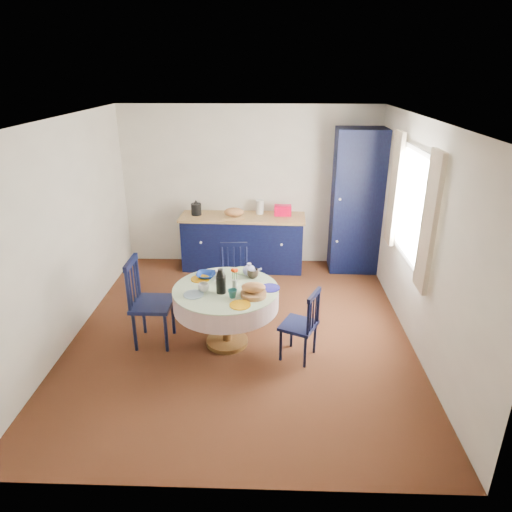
{
  "coord_description": "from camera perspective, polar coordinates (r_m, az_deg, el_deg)",
  "views": [
    {
      "loc": [
        0.33,
        -4.79,
        2.99
      ],
      "look_at": [
        0.17,
        0.2,
        0.92
      ],
      "focal_mm": 32.0,
      "sensor_mm": 36.0,
      "label": 1
    }
  ],
  "objects": [
    {
      "name": "floor",
      "position": [
        5.66,
        -1.79,
        -9.43
      ],
      "size": [
        4.5,
        4.5,
        0.0
      ],
      "primitive_type": "plane",
      "color": "black",
      "rests_on": "ground"
    },
    {
      "name": "ceiling",
      "position": [
        4.83,
        -2.16,
        16.64
      ],
      "size": [
        4.5,
        4.5,
        0.0
      ],
      "primitive_type": "plane",
      "rotation": [
        3.14,
        0.0,
        0.0
      ],
      "color": "white",
      "rests_on": "wall_back"
    },
    {
      "name": "wall_back",
      "position": [
        7.26,
        -0.79,
        8.62
      ],
      "size": [
        4.0,
        0.02,
        2.5
      ],
      "primitive_type": "cube",
      "color": "beige",
      "rests_on": "floor"
    },
    {
      "name": "wall_left",
      "position": [
        5.61,
        -22.83,
        2.59
      ],
      "size": [
        0.02,
        4.5,
        2.5
      ],
      "primitive_type": "cube",
      "color": "beige",
      "rests_on": "floor"
    },
    {
      "name": "wall_right",
      "position": [
        5.36,
        19.9,
        2.16
      ],
      "size": [
        0.02,
        4.5,
        2.5
      ],
      "primitive_type": "cube",
      "color": "beige",
      "rests_on": "floor"
    },
    {
      "name": "window",
      "position": [
        5.54,
        18.93,
        5.91
      ],
      "size": [
        0.1,
        1.74,
        1.45
      ],
      "color": "white",
      "rests_on": "wall_right"
    },
    {
      "name": "kitchen_counter",
      "position": [
        7.23,
        -1.67,
        1.88
      ],
      "size": [
        1.95,
        0.67,
        1.1
      ],
      "rotation": [
        0.0,
        0.0,
        -0.04
      ],
      "color": "black",
      "rests_on": "floor"
    },
    {
      "name": "pantry_cabinet",
      "position": [
        7.17,
        12.57,
        6.65
      ],
      "size": [
        0.78,
        0.57,
        2.19
      ],
      "rotation": [
        0.0,
        0.0,
        -0.02
      ],
      "color": "black",
      "rests_on": "floor"
    },
    {
      "name": "dining_table",
      "position": [
        5.15,
        -3.66,
        -5.24
      ],
      "size": [
        1.2,
        1.19,
        1.0
      ],
      "color": "#553A18",
      "rests_on": "floor"
    },
    {
      "name": "chair_left",
      "position": [
        5.35,
        -13.31,
        -5.57
      ],
      "size": [
        0.45,
        0.47,
        1.04
      ],
      "rotation": [
        0.0,
        0.0,
        1.56
      ],
      "color": "black",
      "rests_on": "floor"
    },
    {
      "name": "chair_far",
      "position": [
        6.01,
        -2.74,
        -2.61
      ],
      "size": [
        0.42,
        0.4,
        0.88
      ],
      "rotation": [
        0.0,
        0.0,
        0.08
      ],
      "color": "black",
      "rests_on": "floor"
    },
    {
      "name": "chair_right",
      "position": [
        5.01,
        5.75,
        -8.49
      ],
      "size": [
        0.48,
        0.49,
        0.83
      ],
      "rotation": [
        0.0,
        0.0,
        -2.01
      ],
      "color": "black",
      "rests_on": "floor"
    },
    {
      "name": "mug_a",
      "position": [
        5.04,
        -6.58,
        -3.91
      ],
      "size": [
        0.12,
        0.12,
        0.09
      ],
      "primitive_type": "imported",
      "color": "silver",
      "rests_on": "dining_table"
    },
    {
      "name": "mug_b",
      "position": [
        4.88,
        -2.96,
        -4.71
      ],
      "size": [
        0.1,
        0.1,
        0.1
      ],
      "primitive_type": "imported",
      "color": "#2B6B6B",
      "rests_on": "dining_table"
    },
    {
      "name": "mug_c",
      "position": [
        5.32,
        -0.4,
        -2.21
      ],
      "size": [
        0.14,
        0.14,
        0.11
      ],
      "primitive_type": "imported",
      "color": "black",
      "rests_on": "dining_table"
    },
    {
      "name": "mug_d",
      "position": [
        5.37,
        -4.62,
        -2.12
      ],
      "size": [
        0.1,
        0.1,
        0.09
      ],
      "primitive_type": "imported",
      "color": "silver",
      "rests_on": "dining_table"
    },
    {
      "name": "cobalt_bowl",
      "position": [
        5.37,
        -6.26,
        -2.41
      ],
      "size": [
        0.23,
        0.23,
        0.06
      ],
      "primitive_type": "imported",
      "color": "navy",
      "rests_on": "dining_table"
    }
  ]
}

